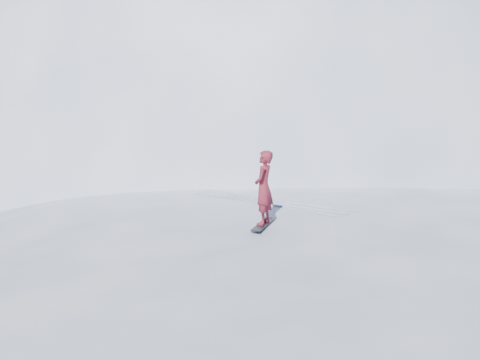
% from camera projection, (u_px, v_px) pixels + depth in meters
% --- Properties ---
extents(ground, '(400.00, 400.00, 0.00)m').
position_uv_depth(ground, '(371.00, 307.00, 13.12)').
color(ground, white).
rests_on(ground, ground).
extents(near_ridge, '(36.00, 28.00, 4.80)m').
position_uv_depth(near_ridge, '(314.00, 270.00, 16.02)').
color(near_ridge, white).
rests_on(near_ridge, ground).
extents(summit_peak, '(60.00, 56.00, 56.00)m').
position_uv_depth(summit_peak, '(281.00, 158.00, 46.67)').
color(summit_peak, white).
rests_on(summit_peak, ground).
extents(peak_shoulder, '(28.00, 24.00, 18.00)m').
position_uv_depth(peak_shoulder, '(222.00, 178.00, 34.58)').
color(peak_shoulder, white).
rests_on(peak_shoulder, ground).
extents(wind_bumps, '(16.00, 14.40, 1.00)m').
position_uv_depth(wind_bumps, '(302.00, 289.00, 14.38)').
color(wind_bumps, white).
rests_on(wind_bumps, ground).
extents(snowboard, '(1.40, 0.99, 0.02)m').
position_uv_depth(snowboard, '(263.00, 224.00, 12.71)').
color(snowboard, black).
rests_on(snowboard, near_ridge).
extents(snowboarder, '(0.87, 0.78, 2.00)m').
position_uv_depth(snowboarder, '(264.00, 188.00, 12.54)').
color(snowboarder, maroon).
rests_on(snowboarder, snowboard).
extents(board_tracks, '(2.17, 5.89, 0.04)m').
position_uv_depth(board_tracks, '(265.00, 200.00, 15.66)').
color(board_tracks, silver).
rests_on(board_tracks, ground).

